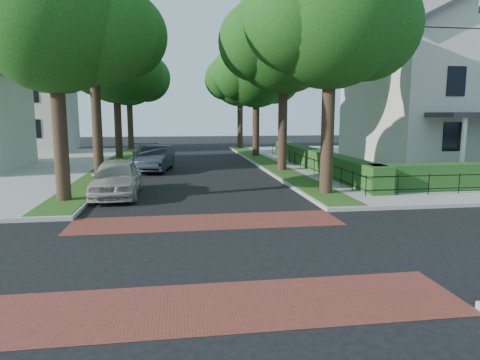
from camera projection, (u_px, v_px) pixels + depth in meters
name	position (u px, v px, depth m)	size (l,w,h in m)	color
ground	(215.00, 252.00, 11.23)	(120.00, 120.00, 0.00)	black
sidewalk_ne	(448.00, 161.00, 32.59)	(30.00, 30.00, 0.15)	gray
crosswalk_far	(207.00, 222.00, 14.36)	(9.00, 2.20, 0.01)	maroon
crosswalk_near	(230.00, 305.00, 8.10)	(9.00, 2.20, 0.01)	maroon
grass_strip_ne	(267.00, 162.00, 30.66)	(1.60, 29.80, 0.02)	#1E4513
grass_strip_nw	(112.00, 165.00, 29.11)	(1.60, 29.80, 0.02)	#1E4513
tree_right_near	(332.00, 17.00, 17.94)	(7.75, 6.67, 10.66)	black
tree_right_mid	(285.00, 40.00, 25.73)	(8.25, 7.09, 11.22)	black
tree_right_far	(257.00, 73.00, 34.66)	(7.25, 6.23, 9.74)	black
tree_right_back	(241.00, 77.00, 43.42)	(7.50, 6.45, 10.20)	black
tree_left_near	(57.00, 17.00, 16.42)	(7.50, 6.45, 10.20)	black
tree_left_mid	(95.00, 29.00, 24.09)	(8.00, 6.88, 11.48)	black
tree_left_far	(117.00, 68.00, 33.05)	(7.00, 6.02, 9.86)	black
tree_left_back	(130.00, 75.00, 41.82)	(7.75, 6.66, 10.44)	black
hedge_main_road	(316.00, 160.00, 26.89)	(1.00, 18.00, 1.20)	#214417
fence_main_road	(304.00, 162.00, 26.79)	(0.06, 18.00, 0.90)	black
house_victorian	(456.00, 77.00, 28.38)	(13.00, 13.05, 12.48)	beige
house_left_far	(17.00, 98.00, 39.53)	(10.00, 9.00, 10.14)	beige
parked_car_front	(117.00, 178.00, 18.71)	(1.96, 4.87, 1.66)	#B8B2A5
parked_car_middle	(156.00, 159.00, 27.08)	(1.66, 4.77, 1.57)	#202831
parked_car_rear	(148.00, 155.00, 29.77)	(2.09, 5.13, 1.49)	slate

